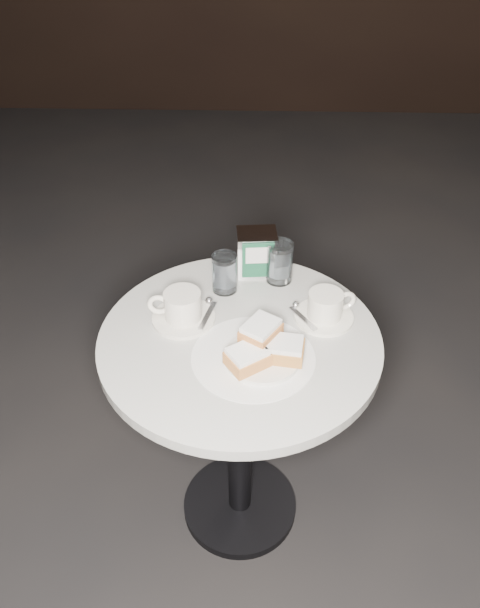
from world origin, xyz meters
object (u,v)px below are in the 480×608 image
object	(u,v)px
beignet_plate	(264,350)
water_glass_left	(224,273)
napkin_dispenser	(257,253)
coffee_cup_left	(182,308)
cafe_table	(240,391)
coffee_cup_right	(325,308)
water_glass_right	(280,263)

from	to	relation	value
beignet_plate	water_glass_left	xyz separation A→B (m)	(-0.10, 0.27, 0.02)
water_glass_left	napkin_dispenser	world-z (taller)	napkin_dispenser
napkin_dispenser	coffee_cup_left	bearing A→B (deg)	-135.34
napkin_dispenser	cafe_table	bearing A→B (deg)	-102.90
cafe_table	coffee_cup_left	bearing A→B (deg)	158.10
cafe_table	coffee_cup_right	xyz separation A→B (m)	(0.21, 0.08, 0.23)
cafe_table	coffee_cup_left	world-z (taller)	coffee_cup_left
cafe_table	water_glass_right	size ratio (longest dim) A/B	6.39
beignet_plate	coffee_cup_right	world-z (taller)	beignet_plate
beignet_plate	water_glass_right	bearing A→B (deg)	82.41
coffee_cup_right	napkin_dispenser	distance (m)	0.27
cafe_table	napkin_dispenser	distance (m)	0.38
beignet_plate	water_glass_left	world-z (taller)	water_glass_left
water_glass_right	water_glass_left	bearing A→B (deg)	-161.37
coffee_cup_right	water_glass_right	world-z (taller)	water_glass_right
beignet_plate	coffee_cup_right	distance (m)	0.22
beignet_plate	napkin_dispenser	distance (m)	0.36
beignet_plate	water_glass_left	bearing A→B (deg)	111.03
cafe_table	beignet_plate	bearing A→B (deg)	-54.91
coffee_cup_left	coffee_cup_right	xyz separation A→B (m)	(0.36, 0.02, -0.00)
napkin_dispenser	water_glass_right	bearing A→B (deg)	-35.62
coffee_cup_right	water_glass_left	world-z (taller)	water_glass_left
water_glass_right	coffee_cup_right	bearing A→B (deg)	-55.44
cafe_table	water_glass_right	xyz separation A→B (m)	(0.10, 0.24, 0.25)
beignet_plate	coffee_cup_left	size ratio (longest dim) A/B	1.31
water_glass_right	cafe_table	bearing A→B (deg)	-112.84
beignet_plate	water_glass_right	xyz separation A→B (m)	(0.04, 0.32, 0.02)
cafe_table	water_glass_right	bearing A→B (deg)	67.16
water_glass_left	napkin_dispenser	size ratio (longest dim) A/B	0.86
water_glass_right	napkin_dispenser	size ratio (longest dim) A/B	0.93
cafe_table	coffee_cup_right	world-z (taller)	coffee_cup_right
coffee_cup_left	water_glass_right	bearing A→B (deg)	35.68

